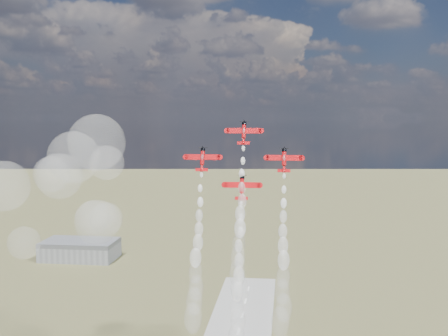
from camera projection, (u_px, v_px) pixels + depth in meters
hangar at (80, 250)px, 360.69m from camera, size 50.00×28.00×13.00m
plane_lead at (244, 133)px, 167.70m from camera, size 11.08×5.16×7.51m
plane_left at (202, 159)px, 166.58m from camera, size 11.08×5.16×7.51m
plane_right at (284, 160)px, 163.51m from camera, size 11.08×5.16×7.51m
plane_slot at (242, 187)px, 162.39m from camera, size 11.08×5.16×7.51m
smoke_trail_lead at (239, 257)px, 156.08m from camera, size 5.81×20.00×43.20m
smoke_trail_left at (195, 286)px, 154.77m from camera, size 5.21×20.12×43.29m
smoke_trail_right at (282, 290)px, 151.77m from camera, size 5.93×20.26×42.99m
smoke_trail_slot at (237, 320)px, 150.58m from camera, size 5.51×19.92×43.34m
drifted_smoke_cloud at (71, 180)px, 193.46m from camera, size 52.06×39.48×54.59m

